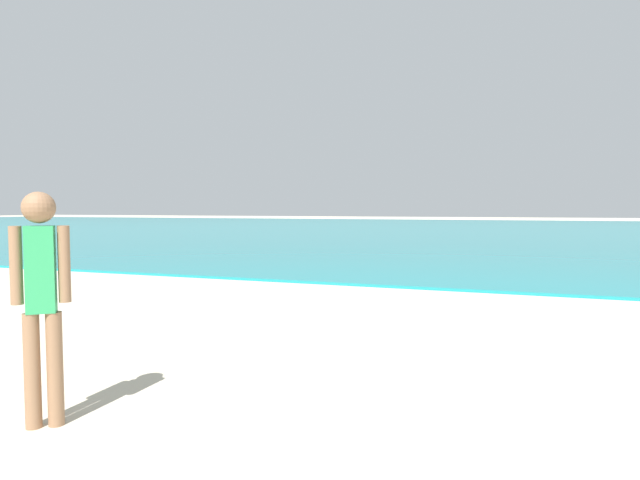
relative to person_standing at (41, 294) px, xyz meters
name	(u,v)px	position (x,y,z in m)	size (l,w,h in m)	color
water	(489,229)	(1.36, 37.27, -0.92)	(160.00, 60.00, 0.06)	teal
person_standing	(41,294)	(0.00, 0.00, 0.00)	(0.32, 0.27, 1.66)	#936B4C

